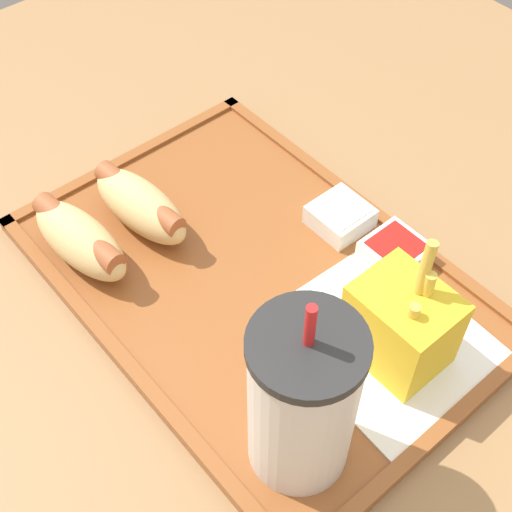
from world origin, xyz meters
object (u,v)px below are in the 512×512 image
hot_dog_far (80,239)px  fries_carton (401,325)px  hot_dog_near (140,205)px  sauce_cup_mayo (340,216)px  soda_cup (302,401)px  sauce_cup_ketchup (395,252)px

hot_dog_far → fries_carton: bearing=-151.0°
hot_dog_far → hot_dog_near: bearing=-90.0°
fries_carton → hot_dog_far: bearing=29.0°
fries_carton → sauce_cup_mayo: bearing=-26.8°
hot_dog_near → hot_dog_far: bearing=90.0°
hot_dog_near → fries_carton: size_ratio=0.96×
hot_dog_far → hot_dog_near: same height
soda_cup → sauce_cup_ketchup: soda_cup is taller
hot_dog_far → sauce_cup_mayo: size_ratio=2.40×
hot_dog_far → hot_dog_near: (0.00, -0.07, -0.00)m
hot_dog_near → sauce_cup_ketchup: 0.24m
soda_cup → sauce_cup_mayo: bearing=-52.4°
hot_dog_far → sauce_cup_ketchup: bearing=-131.1°
hot_dog_far → hot_dog_near: 0.07m
soda_cup → fries_carton: soda_cup is taller
hot_dog_far → hot_dog_near: size_ratio=1.00×
soda_cup → sauce_cup_mayo: (0.14, -0.19, -0.06)m
sauce_cup_mayo → sauce_cup_ketchup: same height
sauce_cup_ketchup → soda_cup: bearing=112.3°
hot_dog_far → sauce_cup_ketchup: size_ratio=2.40×
soda_cup → fries_carton: 0.12m
hot_dog_far → soda_cup: bearing=-175.2°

